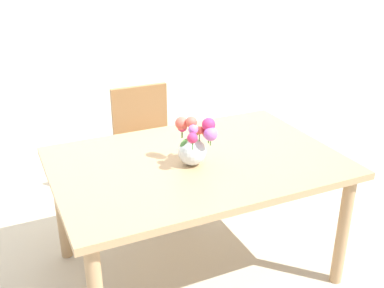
% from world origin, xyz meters
% --- Properties ---
extents(ground_plane, '(12.00, 12.00, 0.00)m').
position_xyz_m(ground_plane, '(0.00, 0.00, 0.00)').
color(ground_plane, '#B7AD99').
extents(back_wall, '(7.00, 0.10, 2.80)m').
position_xyz_m(back_wall, '(0.00, 1.60, 1.40)').
color(back_wall, silver).
rests_on(back_wall, ground_plane).
extents(dining_table, '(1.57, 1.07, 0.74)m').
position_xyz_m(dining_table, '(0.00, 0.00, 0.66)').
color(dining_table, tan).
rests_on(dining_table, ground_plane).
extents(chair_far, '(0.42, 0.42, 0.90)m').
position_xyz_m(chair_far, '(0.00, 0.88, 0.52)').
color(chair_far, olive).
rests_on(chair_far, ground_plane).
extents(flower_vase, '(0.22, 0.23, 0.27)m').
position_xyz_m(flower_vase, '(-0.04, -0.05, 0.87)').
color(flower_vase, silver).
rests_on(flower_vase, dining_table).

